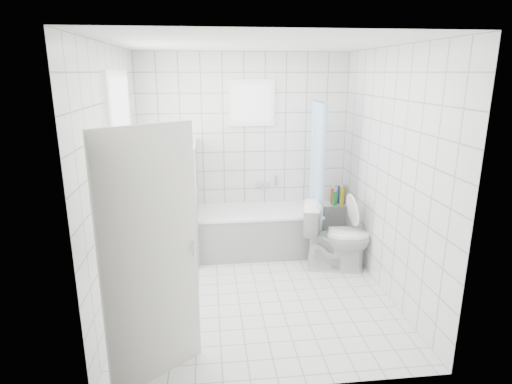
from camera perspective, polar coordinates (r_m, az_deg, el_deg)
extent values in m
plane|color=white|center=(4.85, 0.15, -13.19)|extent=(3.00, 3.00, 0.00)
plane|color=white|center=(4.25, 0.18, 19.19)|extent=(3.00, 3.00, 0.00)
cube|color=white|center=(5.83, -1.55, 5.40)|extent=(2.80, 0.02, 2.60)
cube|color=white|center=(2.95, 3.55, -4.99)|extent=(2.80, 0.02, 2.60)
cube|color=white|center=(4.44, -18.11, 1.33)|extent=(0.02, 3.00, 2.60)
cube|color=white|center=(4.74, 17.25, 2.28)|extent=(0.02, 3.00, 2.60)
cube|color=white|center=(4.66, -17.18, 5.84)|extent=(0.01, 0.90, 1.40)
cube|color=white|center=(5.71, -0.54, 11.77)|extent=(0.50, 0.01, 0.50)
cube|color=white|center=(4.82, -15.95, -2.82)|extent=(0.18, 1.02, 0.08)
cube|color=silver|center=(3.30, -13.76, -8.78)|extent=(0.66, 0.52, 2.00)
cube|color=white|center=(5.76, 0.31, -5.32)|extent=(1.57, 0.75, 0.55)
cube|color=white|center=(5.66, 0.32, -2.58)|extent=(1.59, 0.77, 0.03)
cube|color=white|center=(5.53, -8.52, -1.21)|extent=(0.15, 0.85, 1.50)
cube|color=white|center=(6.22, 10.54, -3.97)|extent=(0.40, 0.24, 0.55)
imported|color=white|center=(5.31, 10.69, -5.89)|extent=(0.90, 0.65, 0.82)
cylinder|color=silver|center=(5.50, 8.18, 11.98)|extent=(0.02, 0.80, 0.02)
cube|color=silver|center=(5.91, 0.90, 1.09)|extent=(0.18, 0.06, 0.06)
imported|color=#C663B9|center=(5.09, -15.38, -0.34)|extent=(0.11, 0.11, 0.17)
imported|color=#2CA8C9|center=(4.61, -16.29, -2.04)|extent=(0.11, 0.11, 0.17)
imported|color=white|center=(4.78, -15.95, -1.41)|extent=(0.18, 0.18, 0.17)
imported|color=silver|center=(4.92, -15.71, -0.05)|extent=(0.17, 0.17, 0.31)
cylinder|color=green|center=(6.04, 10.46, -0.84)|extent=(0.06, 0.06, 0.20)
cylinder|color=red|center=(6.11, 10.22, -0.52)|extent=(0.06, 0.06, 0.22)
cylinder|color=#1738BC|center=(6.16, 11.11, -0.30)|extent=(0.06, 0.06, 0.25)
cylinder|color=yellow|center=(6.05, 11.38, -0.48)|extent=(0.06, 0.06, 0.28)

